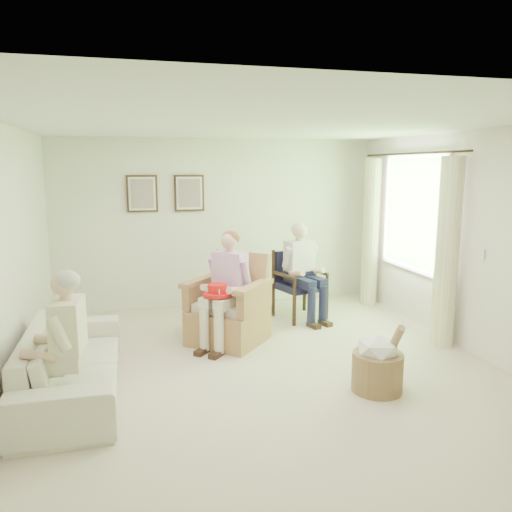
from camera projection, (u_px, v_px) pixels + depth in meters
name	position (u px, v px, depth m)	size (l,w,h in m)	color
floor	(265.00, 370.00, 5.41)	(5.50, 5.50, 0.00)	beige
back_wall	(218.00, 223.00, 7.81)	(5.00, 0.04, 2.60)	silver
front_wall	(408.00, 339.00, 2.56)	(5.00, 0.04, 2.60)	silver
left_wall	(3.00, 263.00, 4.57)	(0.04, 5.50, 2.60)	silver
right_wall	(472.00, 243.00, 5.80)	(0.04, 5.50, 2.60)	silver
ceiling	(266.00, 123.00, 4.95)	(5.00, 5.50, 0.02)	white
window	(414.00, 210.00, 6.88)	(0.13, 2.50, 1.63)	#2D6B23
curtain_left	(447.00, 253.00, 5.99)	(0.34, 0.34, 2.30)	beige
curtain_right	(371.00, 233.00, 7.86)	(0.34, 0.34, 2.30)	beige
framed_print_left	(142.00, 194.00, 7.40)	(0.45, 0.05, 0.55)	#382114
framed_print_right	(189.00, 193.00, 7.57)	(0.45, 0.05, 0.55)	#382114
wicker_armchair	(227.00, 314.00, 6.25)	(0.86, 0.85, 1.10)	#AA7650
wood_armchair	(298.00, 281.00, 7.28)	(0.62, 0.59, 0.96)	black
sofa	(72.00, 361.00, 4.82)	(0.85, 2.18, 0.64)	silver
person_wicker	(229.00, 281.00, 6.03)	(0.40, 0.62, 1.38)	beige
person_dark	(302.00, 265.00, 7.08)	(0.40, 0.63, 1.36)	#1A1B39
person_sofa	(63.00, 338.00, 4.25)	(0.42, 0.62, 1.29)	beige
red_hat	(217.00, 291.00, 5.88)	(0.34, 0.34, 0.14)	red
hatbox	(378.00, 363.00, 4.87)	(0.63, 0.63, 0.73)	tan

